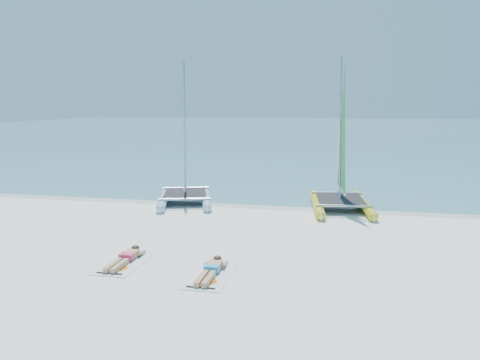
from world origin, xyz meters
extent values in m
plane|color=white|center=(0.00, 0.00, 0.00)|extent=(140.00, 140.00, 0.00)
cube|color=#6CB4AE|center=(0.00, 63.00, 0.01)|extent=(140.00, 115.00, 0.01)
cube|color=beige|center=(0.00, 5.50, 0.00)|extent=(140.00, 1.40, 0.01)
cylinder|color=silver|center=(-4.35, 5.23, 0.18)|extent=(1.52, 4.02, 0.36)
cone|color=silver|center=(-5.00, 7.38, 0.18)|extent=(0.48, 0.60, 0.34)
cylinder|color=silver|center=(-2.60, 5.75, 0.18)|extent=(1.52, 4.02, 0.36)
cone|color=silver|center=(-3.25, 7.91, 0.18)|extent=(0.48, 0.60, 0.34)
cube|color=black|center=(-3.47, 5.49, 0.39)|extent=(2.33, 2.66, 0.03)
cylinder|color=#B6B9BE|center=(-3.69, 6.19, 3.20)|extent=(0.39, 1.05, 5.63)
cylinder|color=yellow|center=(2.14, 5.46, 0.18)|extent=(0.84, 4.19, 0.37)
cone|color=yellow|center=(1.88, 7.75, 0.18)|extent=(0.41, 0.57, 0.35)
cylinder|color=yellow|center=(4.00, 5.67, 0.18)|extent=(0.84, 4.19, 0.37)
cone|color=yellow|center=(3.74, 7.96, 0.18)|extent=(0.41, 0.57, 0.35)
cube|color=black|center=(3.07, 5.56, 0.40)|extent=(2.05, 2.49, 0.03)
cylinder|color=#B6B9BE|center=(2.99, 6.31, 3.27)|extent=(0.21, 1.10, 5.76)
cube|color=white|center=(-2.60, -2.41, 0.01)|extent=(1.00, 1.85, 0.02)
cube|color=tan|center=(-2.60, -1.98, 0.12)|extent=(0.36, 0.55, 0.17)
cube|color=#DC3358|center=(-2.60, -2.18, 0.12)|extent=(0.37, 0.22, 0.17)
cube|color=tan|center=(-2.60, -2.78, 0.09)|extent=(0.31, 0.85, 0.13)
sphere|color=tan|center=(-2.60, -1.61, 0.16)|extent=(0.21, 0.21, 0.21)
ellipsoid|color=#392415|center=(-2.60, -1.60, 0.20)|extent=(0.22, 0.24, 0.15)
cube|color=white|center=(-0.11, -2.82, 0.01)|extent=(1.00, 1.85, 0.02)
cube|color=tan|center=(-0.11, -2.39, 0.12)|extent=(0.36, 0.55, 0.17)
cube|color=#28A3D9|center=(-0.11, -2.59, 0.12)|extent=(0.37, 0.22, 0.17)
cube|color=tan|center=(-0.11, -3.19, 0.09)|extent=(0.31, 0.85, 0.13)
sphere|color=tan|center=(-0.11, -2.02, 0.16)|extent=(0.21, 0.21, 0.21)
ellipsoid|color=#392415|center=(-0.11, -2.01, 0.20)|extent=(0.22, 0.24, 0.15)
camera|label=1|loc=(2.87, -13.39, 4.23)|focal=35.00mm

